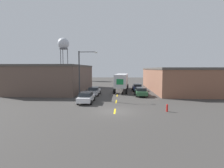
# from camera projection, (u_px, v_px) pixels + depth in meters

# --- Properties ---
(ground_plane) EXTENTS (160.00, 160.00, 0.00)m
(ground_plane) POSITION_uv_depth(u_px,v_px,m) (115.00, 111.00, 20.51)
(ground_plane) COLOR #3D3A38
(road_centerline) EXTENTS (0.20, 14.77, 0.01)m
(road_centerline) POSITION_uv_depth(u_px,v_px,m) (116.00, 102.00, 26.58)
(road_centerline) COLOR gold
(road_centerline) RESTS_ON ground_plane
(warehouse_left) EXTENTS (13.43, 20.06, 5.80)m
(warehouse_left) POSITION_uv_depth(u_px,v_px,m) (56.00, 78.00, 39.93)
(warehouse_left) COLOR brown
(warehouse_left) RESTS_ON ground_plane
(warehouse_right) EXTENTS (11.93, 25.31, 5.21)m
(warehouse_right) POSITION_uv_depth(u_px,v_px,m) (175.00, 79.00, 41.03)
(warehouse_right) COLOR brown
(warehouse_right) RESTS_ON ground_plane
(semi_truck) EXTENTS (3.47, 12.82, 3.82)m
(semi_truck) POSITION_uv_depth(u_px,v_px,m) (122.00, 80.00, 39.58)
(semi_truck) COLOR navy
(semi_truck) RESTS_ON ground_plane
(parked_car_left_far) EXTENTS (2.11, 4.79, 1.56)m
(parked_car_left_far) POSITION_uv_depth(u_px,v_px,m) (94.00, 91.00, 33.06)
(parked_car_left_far) COLOR #B2B2B7
(parked_car_left_far) RESTS_ON ground_plane
(parked_car_right_far) EXTENTS (2.11, 4.79, 1.56)m
(parked_car_right_far) POSITION_uv_depth(u_px,v_px,m) (137.00, 87.00, 39.58)
(parked_car_right_far) COLOR navy
(parked_car_right_far) RESTS_ON ground_plane
(parked_car_right_mid) EXTENTS (2.11, 4.79, 1.56)m
(parked_car_right_mid) POSITION_uv_depth(u_px,v_px,m) (141.00, 92.00, 32.05)
(parked_car_right_mid) COLOR #2D5B38
(parked_car_right_mid) RESTS_ON ground_plane
(parked_car_left_near) EXTENTS (2.11, 4.79, 1.56)m
(parked_car_left_near) POSITION_uv_depth(u_px,v_px,m) (86.00, 97.00, 25.68)
(parked_car_left_near) COLOR silver
(parked_car_left_near) RESTS_ON ground_plane
(water_tower) EXTENTS (4.91, 4.91, 18.31)m
(water_tower) POSITION_uv_depth(u_px,v_px,m) (63.00, 44.00, 75.64)
(water_tower) COLOR #47474C
(water_tower) RESTS_ON ground_plane
(street_lamp) EXTENTS (3.21, 0.32, 7.88)m
(street_lamp) POSITION_uv_depth(u_px,v_px,m) (82.00, 71.00, 28.85)
(street_lamp) COLOR #2D2D30
(street_lamp) RESTS_ON ground_plane
(fire_hydrant) EXTENTS (0.22, 0.22, 0.90)m
(fire_hydrant) POSITION_uv_depth(u_px,v_px,m) (167.00, 108.00, 20.30)
(fire_hydrant) COLOR red
(fire_hydrant) RESTS_ON ground_plane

